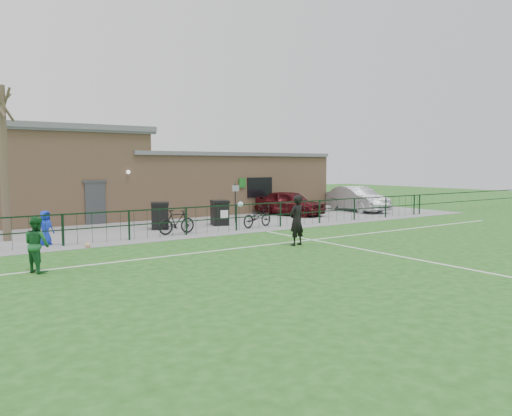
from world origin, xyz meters
TOP-DOWN VIEW (x-y plane):
  - ground at (0.00, 0.00)m, footprint 90.00×90.00m
  - paving_strip at (0.00, 13.50)m, footprint 34.00×13.00m
  - pitch_line_touch at (0.00, 7.80)m, footprint 28.00×0.10m
  - pitch_line_mid at (0.00, 4.00)m, footprint 28.00×0.10m
  - pitch_line_perp at (2.00, 0.00)m, footprint 0.10×16.00m
  - perimeter_fence at (0.00, 8.00)m, footprint 28.00×0.10m
  - bare_tree at (-8.00, 10.50)m, footprint 0.30×0.30m
  - wheelie_bin_left at (-1.64, 10.40)m, footprint 1.04×1.10m
  - wheelie_bin_right at (1.40, 10.14)m, footprint 0.96×1.03m
  - sign_post at (2.59, 10.58)m, footprint 0.08×0.08m
  - car_maroon at (7.23, 11.93)m, footprint 2.99×4.57m
  - car_silver at (12.37, 11.53)m, footprint 2.33×4.96m
  - bicycle_d at (-1.73, 8.45)m, footprint 1.77×0.62m
  - bicycle_e at (2.46, 8.45)m, footprint 1.98×1.08m
  - spectator_child at (-6.98, 8.58)m, footprint 0.74×0.62m
  - goalkeeper_kick at (0.62, 3.34)m, footprint 1.32×2.91m
  - outfield_player at (-8.20, 3.83)m, footprint 0.83×0.93m
  - ball_ground at (-5.87, 7.14)m, footprint 0.21×0.21m
  - clubhouse at (-0.88, 16.50)m, footprint 24.25×5.40m

SIDE VIEW (x-z plane):
  - ground at x=0.00m, z-range 0.00..0.00m
  - pitch_line_touch at x=0.00m, z-range 0.00..0.01m
  - pitch_line_mid at x=0.00m, z-range 0.00..0.01m
  - pitch_line_perp at x=2.00m, z-range 0.00..0.01m
  - paving_strip at x=0.00m, z-range 0.00..0.02m
  - ball_ground at x=-5.87m, z-range 0.00..0.21m
  - bicycle_e at x=2.46m, z-range 0.02..1.01m
  - bicycle_d at x=-1.73m, z-range 0.02..1.06m
  - wheelie_bin_right at x=1.40m, z-range 0.02..1.15m
  - wheelie_bin_left at x=-1.64m, z-range 0.02..1.17m
  - perimeter_fence at x=0.00m, z-range 0.00..1.20m
  - spectator_child at x=-6.98m, z-range 0.02..1.30m
  - car_maroon at x=7.23m, z-range 0.02..1.47m
  - outfield_player at x=-8.20m, z-range 0.00..1.57m
  - car_silver at x=12.37m, z-range 0.02..1.59m
  - goalkeeper_kick at x=0.62m, z-range 0.01..1.88m
  - sign_post at x=2.59m, z-range 0.02..2.02m
  - clubhouse at x=-0.88m, z-range -0.26..4.70m
  - bare_tree at x=-8.00m, z-range 0.00..6.00m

